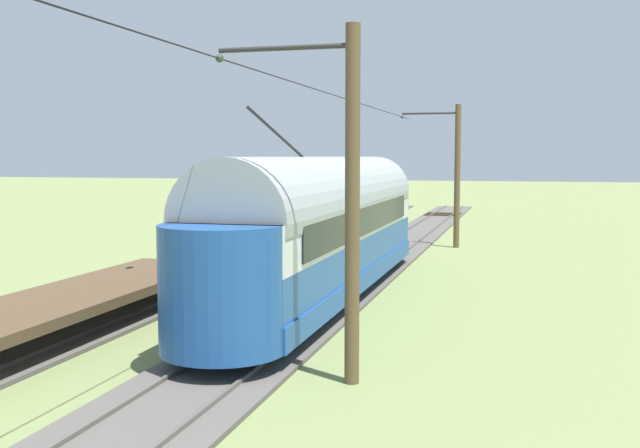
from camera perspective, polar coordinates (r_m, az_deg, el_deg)
ground_plane at (r=25.37m, az=-3.64°, el=-4.59°), size 220.00×220.00×0.00m
track_streetcar_siding at (r=24.97m, az=1.95°, el=-4.62°), size 2.80×80.00×0.18m
track_adjacent_siding at (r=26.54m, az=-8.45°, el=-4.09°), size 2.80×80.00×0.18m
vintage_streetcar at (r=22.23m, az=0.43°, el=-0.08°), size 2.65×18.28×5.21m
flatcar_adjacent at (r=18.50m, az=-20.18°, el=-5.87°), size 2.80×13.75×1.60m
catenary_pole_foreground at (r=35.60m, az=10.37°, el=3.87°), size 2.86×0.28×6.75m
catenary_pole_mid_near at (r=13.89m, az=2.18°, el=1.99°), size 2.86×0.28×6.75m
overhead_wire_run at (r=15.46m, az=-6.45°, el=12.20°), size 2.66×47.92×0.18m
spare_tie_stack at (r=34.00m, az=-8.65°, el=-1.68°), size 2.40×2.40×0.54m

